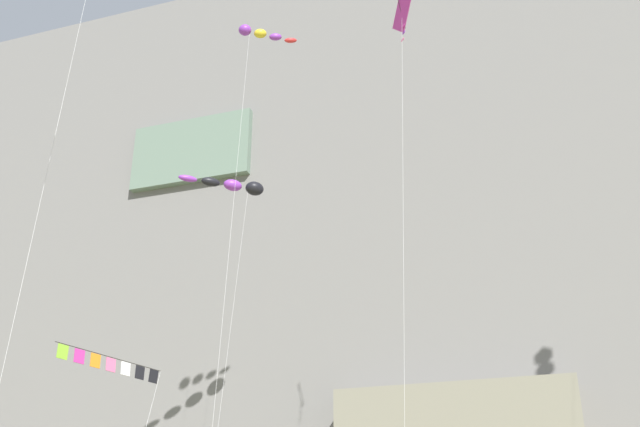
% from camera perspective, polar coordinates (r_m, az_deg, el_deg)
% --- Properties ---
extents(cliff_face, '(180.00, 31.10, 55.15)m').
position_cam_1_polar(cliff_face, '(71.00, 11.29, -4.42)').
color(cliff_face, slate).
rests_on(cliff_face, ground).
extents(kite_windsock_upper_right, '(3.45, 6.76, 33.08)m').
position_cam_1_polar(kite_windsock_upper_right, '(47.40, -4.64, 13.32)').
color(kite_windsock_upper_right, purple).
rests_on(kite_windsock_upper_right, ground).
extents(kite_diamond_high_center, '(1.50, 3.77, 32.41)m').
position_cam_1_polar(kite_diamond_high_center, '(43.61, 6.20, 13.91)').
color(kite_diamond_high_center, '#CC3399').
rests_on(kite_diamond_high_center, ground).
extents(kite_banner_upper_mid, '(2.81, 5.46, 10.58)m').
position_cam_1_polar(kite_banner_upper_mid, '(31.32, -15.51, -11.35)').
color(kite_banner_upper_mid, black).
rests_on(kite_banner_upper_mid, ground).
extents(kite_windsock_high_right, '(4.83, 6.60, 26.22)m').
position_cam_1_polar(kite_windsock_high_right, '(49.86, -6.47, 2.09)').
color(kite_windsock_high_right, black).
rests_on(kite_windsock_high_right, ground).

